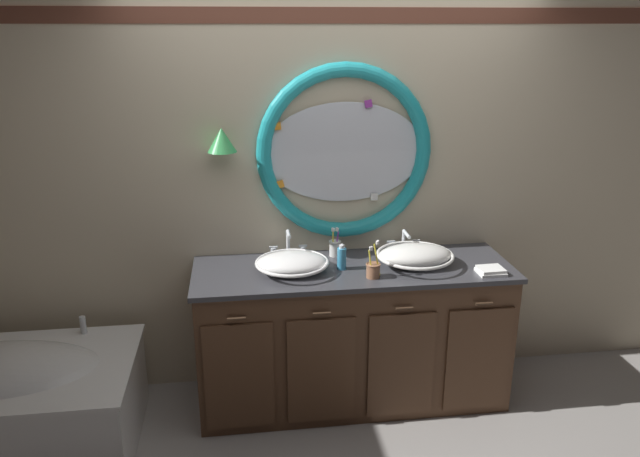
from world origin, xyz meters
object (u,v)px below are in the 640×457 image
object	(u,v)px
folded_hand_towel	(491,271)
toothbrush_holder_left	(335,247)
soap_dispenser	(342,258)
sink_basin_right	(415,255)
sink_basin_left	(292,263)
toothbrush_holder_right	(373,269)

from	to	relation	value
folded_hand_towel	toothbrush_holder_left	bearing A→B (deg)	154.58
soap_dispenser	folded_hand_towel	world-z (taller)	soap_dispenser
toothbrush_holder_left	folded_hand_towel	size ratio (longest dim) A/B	1.21
sink_basin_right	folded_hand_towel	world-z (taller)	sink_basin_right
sink_basin_right	soap_dispenser	world-z (taller)	soap_dispenser
sink_basin_left	toothbrush_holder_right	world-z (taller)	toothbrush_holder_right
toothbrush_holder_left	folded_hand_towel	world-z (taller)	toothbrush_holder_left
sink_basin_right	soap_dispenser	distance (m)	0.44
toothbrush_holder_left	soap_dispenser	bearing A→B (deg)	-87.37
sink_basin_left	toothbrush_holder_right	xyz separation A→B (m)	(0.45, -0.14, -0.01)
soap_dispenser	folded_hand_towel	size ratio (longest dim) A/B	1.04
sink_basin_left	soap_dispenser	bearing A→B (deg)	0.79
sink_basin_right	toothbrush_holder_left	xyz separation A→B (m)	(-0.45, 0.22, -0.01)
folded_hand_towel	sink_basin_left	bearing A→B (deg)	170.96
folded_hand_towel	toothbrush_holder_right	bearing A→B (deg)	176.78
toothbrush_holder_right	soap_dispenser	bearing A→B (deg)	136.22
sink_basin_right	toothbrush_holder_right	world-z (taller)	toothbrush_holder_right
sink_basin_right	toothbrush_holder_right	size ratio (longest dim) A/B	2.08
sink_basin_left	sink_basin_right	xyz separation A→B (m)	(0.74, -0.00, 0.01)
toothbrush_holder_right	folded_hand_towel	distance (m)	0.69
toothbrush_holder_left	toothbrush_holder_right	world-z (taller)	toothbrush_holder_right
sink_basin_right	soap_dispenser	bearing A→B (deg)	179.46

